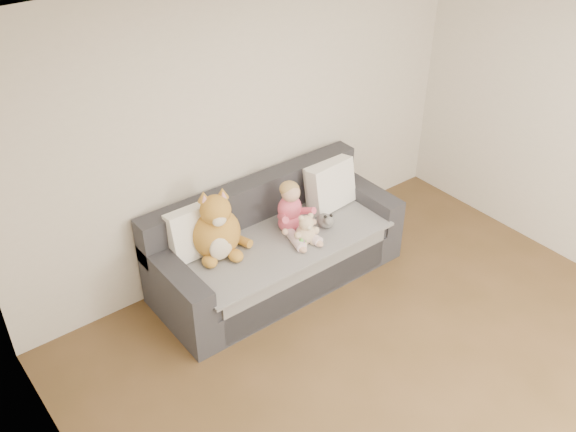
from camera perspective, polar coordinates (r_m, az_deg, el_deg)
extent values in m
plane|color=brown|center=(4.85, 14.98, -17.08)|extent=(5.00, 5.00, 0.00)
plane|color=white|center=(3.34, 21.60, 12.64)|extent=(5.00, 5.00, 0.00)
plane|color=beige|center=(5.46, -3.52, 7.98)|extent=(4.50, 0.00, 4.50)
cube|color=#2C2C32|center=(5.70, -0.93, -4.33)|extent=(2.20, 0.90, 0.30)
cube|color=#2C2C32|center=(5.55, -0.76, -2.66)|extent=(1.90, 0.80, 0.15)
cube|color=#2C2C32|center=(5.65, -3.11, 1.40)|extent=(2.20, 0.20, 0.40)
cube|color=#2C2C32|center=(5.12, -9.99, -5.89)|extent=(0.20, 0.90, 0.30)
cube|color=#2C2C32|center=(6.07, 6.61, 1.51)|extent=(0.20, 0.90, 0.30)
cube|color=#969598|center=(5.48, -0.64, -2.03)|extent=(1.85, 0.88, 0.02)
cube|color=#969598|center=(5.39, 1.90, -6.00)|extent=(1.70, 0.02, 0.41)
cube|color=white|center=(5.24, -8.23, -1.36)|extent=(0.46, 0.21, 0.44)
cube|color=white|center=(5.87, 3.44, 2.98)|extent=(0.43, 0.20, 0.40)
cube|color=white|center=(5.79, 3.86, 2.71)|extent=(0.49, 0.25, 0.45)
ellipsoid|color=#ED537B|center=(5.53, 0.20, -0.47)|extent=(0.23, 0.19, 0.19)
ellipsoid|color=#ED537B|center=(5.46, 0.15, 0.71)|extent=(0.22, 0.18, 0.24)
ellipsoid|color=#DBAA8C|center=(5.36, 0.24, 2.07)|extent=(0.16, 0.16, 0.16)
ellipsoid|color=tan|center=(5.36, 0.12, 2.42)|extent=(0.17, 0.17, 0.13)
cylinder|color=#ED537B|center=(5.37, -0.43, -0.19)|extent=(0.15, 0.23, 0.15)
cylinder|color=#ED537B|center=(5.47, 1.52, 0.46)|extent=(0.10, 0.23, 0.15)
ellipsoid|color=#DBAA8C|center=(5.34, -0.26, -1.40)|extent=(0.06, 0.06, 0.06)
ellipsoid|color=#DBAA8C|center=(5.46, 2.28, -0.54)|extent=(0.06, 0.06, 0.06)
cylinder|color=#E5B2C6|center=(5.39, 0.66, -2.10)|extent=(0.16, 0.30, 0.10)
cylinder|color=#E5B2C6|center=(5.45, 1.83, -1.69)|extent=(0.09, 0.28, 0.10)
ellipsoid|color=#DBAA8C|center=(5.29, 1.30, -2.97)|extent=(0.06, 0.09, 0.05)
ellipsoid|color=#DBAA8C|center=(5.36, 2.77, -2.44)|extent=(0.06, 0.09, 0.05)
ellipsoid|color=#AD7626|center=(5.24, -6.39, -1.58)|extent=(0.41, 0.35, 0.43)
ellipsoid|color=beige|center=(5.14, -5.95, -2.73)|extent=(0.22, 0.10, 0.24)
ellipsoid|color=#AD7626|center=(5.07, -6.46, 0.52)|extent=(0.25, 0.25, 0.25)
ellipsoid|color=beige|center=(5.00, -6.11, -0.44)|extent=(0.12, 0.08, 0.09)
cone|color=#AD7626|center=(5.03, -7.52, 1.74)|extent=(0.12, 0.12, 0.09)
cone|color=pink|center=(5.02, -7.47, 1.60)|extent=(0.08, 0.08, 0.05)
cone|color=#AD7626|center=(5.06, -5.85, 2.07)|extent=(0.12, 0.12, 0.09)
cone|color=pink|center=(5.05, -5.80, 1.93)|extent=(0.08, 0.08, 0.05)
ellipsoid|color=#AD7626|center=(5.17, -6.98, -4.03)|extent=(0.12, 0.14, 0.10)
ellipsoid|color=#AD7626|center=(5.21, -4.67, -3.53)|extent=(0.12, 0.14, 0.10)
cylinder|color=#AD7626|center=(5.40, -4.45, -2.06)|extent=(0.14, 0.29, 0.10)
ellipsoid|color=#D5AE93|center=(5.38, 1.58, -1.61)|extent=(0.18, 0.15, 0.18)
ellipsoid|color=#D5AE93|center=(5.30, 1.65, -0.63)|extent=(0.13, 0.13, 0.13)
ellipsoid|color=#D5AE93|center=(5.27, 1.18, -0.19)|extent=(0.05, 0.05, 0.05)
ellipsoid|color=#D5AE93|center=(5.30, 2.03, 0.03)|extent=(0.05, 0.05, 0.05)
ellipsoid|color=beige|center=(5.28, 1.88, -1.02)|extent=(0.05, 0.05, 0.05)
ellipsoid|color=#D5AE93|center=(5.32, 0.90, -1.71)|extent=(0.07, 0.07, 0.07)
ellipsoid|color=#D5AE93|center=(5.38, 2.46, -1.29)|extent=(0.07, 0.07, 0.07)
ellipsoid|color=#D5AE93|center=(5.36, 1.36, -2.52)|extent=(0.07, 0.07, 0.07)
ellipsoid|color=#D5AE93|center=(5.39, 2.29, -2.26)|extent=(0.07, 0.07, 0.07)
ellipsoid|color=white|center=(5.59, 3.33, -0.42)|extent=(0.13, 0.17, 0.12)
ellipsoid|color=white|center=(5.50, 3.63, -0.43)|extent=(0.08, 0.08, 0.08)
ellipsoid|color=black|center=(5.48, 3.33, -0.06)|extent=(0.03, 0.03, 0.03)
ellipsoid|color=black|center=(5.50, 3.86, 0.02)|extent=(0.03, 0.03, 0.03)
cylinder|color=#7F348F|center=(5.33, 1.18, -2.55)|extent=(0.07, 0.07, 0.08)
cone|color=#54AE43|center=(5.30, 1.19, -2.11)|extent=(0.06, 0.06, 0.03)
cylinder|color=#54AE43|center=(5.31, 0.80, -2.63)|extent=(0.01, 0.01, 0.05)
cylinder|color=#54AE43|center=(5.34, 1.56, -2.39)|extent=(0.01, 0.01, 0.05)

